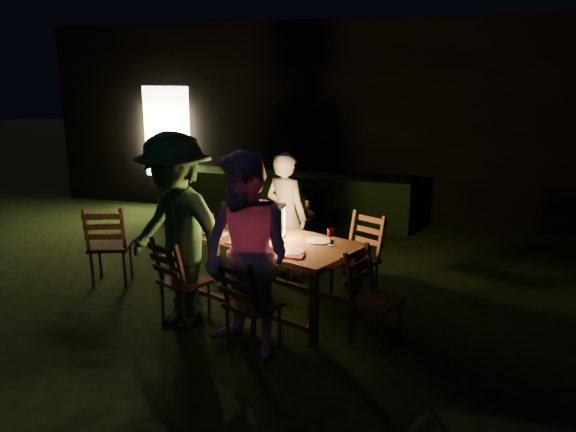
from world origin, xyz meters
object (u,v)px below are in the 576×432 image
(dining_table, at_px, (270,246))
(chair_far_right, at_px, (355,274))
(ice_bucket, at_px, (294,205))
(bottle_bucket_b, at_px, (299,200))
(chair_near_left, at_px, (184,295))
(chair_near_right, at_px, (252,320))
(side_table, at_px, (294,219))
(bottle_bucket_a, at_px, (289,201))
(chair_far_left, at_px, (283,255))
(bottle_table, at_px, (251,221))
(chair_end, at_px, (374,315))
(person_house_side, at_px, (286,216))
(lantern, at_px, (276,223))
(person_opp_right, at_px, (247,256))
(person_opp_left, at_px, (177,232))
(chair_spare, at_px, (111,259))

(dining_table, bearing_deg, chair_far_right, 54.34)
(ice_bucket, height_order, bottle_bucket_b, bottle_bucket_b)
(chair_near_left, xyz_separation_m, chair_far_right, (1.50, 1.06, 0.01))
(chair_near_right, xyz_separation_m, bottle_bucket_b, (-0.23, 2.28, 0.57))
(side_table, height_order, bottle_bucket_a, bottle_bucket_a)
(chair_far_left, bearing_deg, dining_table, 112.69)
(bottle_table, bearing_deg, ice_bucket, 85.98)
(chair_far_left, relative_size, bottle_table, 3.45)
(chair_near_right, height_order, chair_end, chair_near_right)
(person_house_side, height_order, bottle_bucket_a, person_house_side)
(chair_near_right, distance_m, lantern, 1.12)
(chair_end, bearing_deg, bottle_table, -91.07)
(bottle_table, bearing_deg, chair_end, -21.53)
(dining_table, relative_size, chair_near_left, 2.23)
(chair_far_right, bearing_deg, chair_end, 138.29)
(person_opp_right, height_order, bottle_bucket_b, person_opp_right)
(person_opp_right, xyz_separation_m, person_opp_left, (-0.84, 0.33, 0.05))
(person_opp_right, bearing_deg, chair_near_right, 90.79)
(chair_far_right, bearing_deg, chair_far_left, 6.88)
(bottle_table, bearing_deg, dining_table, -21.51)
(person_opp_right, height_order, lantern, person_opp_right)
(chair_near_right, xyz_separation_m, ice_bucket, (-0.28, 2.24, 0.52))
(dining_table, xyz_separation_m, bottle_table, (-0.23, 0.09, 0.22))
(side_table, bearing_deg, person_opp_right, -83.47)
(person_house_side, distance_m, bottle_table, 0.86)
(chair_end, bearing_deg, bottle_bucket_a, -122.44)
(person_house_side, relative_size, ice_bucket, 5.04)
(chair_far_left, relative_size, bottle_bucket_a, 3.02)
(chair_far_right, distance_m, person_house_side, 1.11)
(ice_bucket, relative_size, bottle_bucket_a, 0.94)
(chair_near_left, xyz_separation_m, bottle_bucket_b, (0.61, 1.95, 0.57))
(person_house_side, xyz_separation_m, bottle_bucket_b, (0.02, 0.47, 0.09))
(bottle_bucket_b, bearing_deg, chair_end, -56.19)
(chair_far_left, distance_m, person_house_side, 0.47)
(side_table, bearing_deg, bottle_bucket_b, 38.66)
(chair_near_right, relative_size, ice_bucket, 3.05)
(chair_far_left, height_order, chair_spare, chair_spare)
(chair_end, height_order, chair_spare, chair_spare)
(chair_far_left, height_order, chair_far_right, chair_far_left)
(person_opp_left, height_order, ice_bucket, person_opp_left)
(chair_far_left, height_order, side_table, chair_far_left)
(chair_spare, bearing_deg, chair_near_left, -48.34)
(dining_table, relative_size, chair_far_left, 2.11)
(person_opp_right, distance_m, side_table, 2.32)
(ice_bucket, distance_m, bottle_bucket_b, 0.08)
(chair_end, distance_m, person_opp_right, 1.29)
(dining_table, distance_m, chair_near_left, 0.98)
(chair_far_right, xyz_separation_m, chair_end, (0.35, -0.97, -0.02))
(bottle_table, relative_size, ice_bucket, 0.93)
(chair_spare, distance_m, ice_bucket, 2.27)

